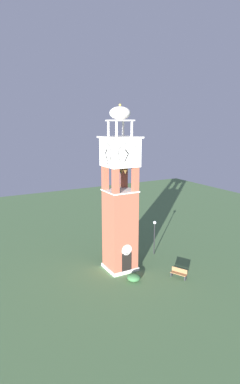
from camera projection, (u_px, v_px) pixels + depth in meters
name	position (u px, v px, depth m)	size (l,w,h in m)	color
ground	(120.00, 268.00, 32.52)	(80.00, 80.00, 0.00)	#517547
clock_tower	(120.00, 203.00, 31.00)	(3.33, 3.33, 16.62)	#9E4C38
park_bench	(179.00, 273.00, 30.43)	(1.12, 1.63, 0.95)	brown
lamp_post	(154.00, 231.00, 35.48)	(0.36, 0.36, 4.00)	black
trash_bin	(116.00, 251.00, 36.03)	(0.52, 0.52, 0.80)	#2D2D33
shrub_near_entry	(134.00, 277.00, 29.86)	(1.30, 1.30, 0.68)	#336638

